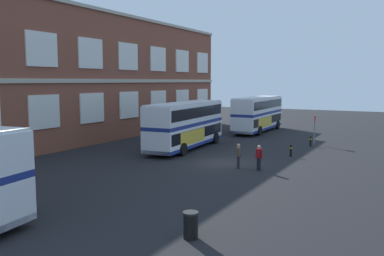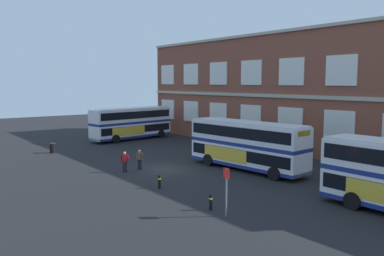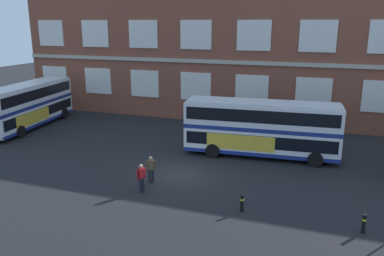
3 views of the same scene
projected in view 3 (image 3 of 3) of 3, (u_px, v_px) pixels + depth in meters
ground_plane at (189, 164)px, 27.24m from camera, size 120.00×120.00×0.00m
brick_terminal_building at (260, 57)px, 39.53m from camera, size 49.85×8.19×12.66m
double_decker_near at (29, 105)px, 36.35m from camera, size 3.89×11.23×4.07m
double_decker_middle at (261, 128)px, 28.36m from camera, size 11.16×3.47×4.07m
waiting_passenger at (151, 168)px, 23.91m from camera, size 0.61×0.40×1.70m
second_passenger at (141, 177)px, 22.58m from camera, size 0.39×0.61×1.70m
safety_bollard_west at (242, 203)px, 20.29m from camera, size 0.19×0.19×0.95m
safety_bollard_east at (364, 224)px, 18.22m from camera, size 0.19×0.19×0.95m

